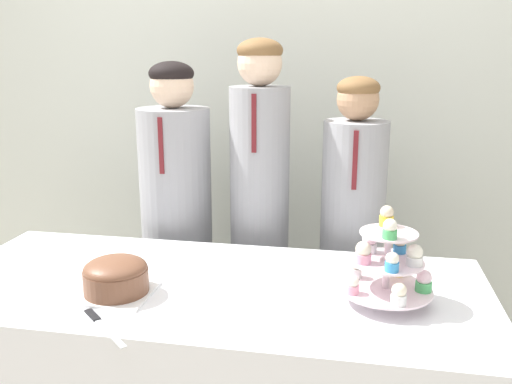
{
  "coord_description": "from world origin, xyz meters",
  "views": [
    {
      "loc": [
        0.43,
        -1.16,
        1.46
      ],
      "look_at": [
        0.14,
        0.41,
        1.05
      ],
      "focal_mm": 38.0,
      "sensor_mm": 36.0,
      "label": 1
    }
  ],
  "objects_px": {
    "student_1": "(260,230)",
    "cupcake_stand": "(387,263)",
    "round_cake": "(116,276)",
    "cake_knife": "(99,322)",
    "student_2": "(351,255)",
    "student_0": "(178,240)"
  },
  "relations": [
    {
      "from": "student_1",
      "to": "cupcake_stand",
      "type": "bearing_deg",
      "value": -52.07
    },
    {
      "from": "round_cake",
      "to": "cake_knife",
      "type": "xyz_separation_m",
      "value": [
        0.02,
        -0.17,
        -0.06
      ]
    },
    {
      "from": "cake_knife",
      "to": "student_2",
      "type": "relative_size",
      "value": 0.14
    },
    {
      "from": "round_cake",
      "to": "cake_knife",
      "type": "bearing_deg",
      "value": -81.81
    },
    {
      "from": "round_cake",
      "to": "cake_knife",
      "type": "height_order",
      "value": "round_cake"
    },
    {
      "from": "cupcake_stand",
      "to": "student_0",
      "type": "xyz_separation_m",
      "value": [
        -0.84,
        0.62,
        -0.2
      ]
    },
    {
      "from": "student_0",
      "to": "student_2",
      "type": "xyz_separation_m",
      "value": [
        0.74,
        -0.0,
        -0.02
      ]
    },
    {
      "from": "cake_knife",
      "to": "student_1",
      "type": "xyz_separation_m",
      "value": [
        0.28,
        0.88,
        -0.01
      ]
    },
    {
      "from": "student_0",
      "to": "student_1",
      "type": "relative_size",
      "value": 0.94
    },
    {
      "from": "cake_knife",
      "to": "student_0",
      "type": "relative_size",
      "value": 0.14
    },
    {
      "from": "round_cake",
      "to": "cake_knife",
      "type": "distance_m",
      "value": 0.18
    },
    {
      "from": "round_cake",
      "to": "student_2",
      "type": "relative_size",
      "value": 0.15
    },
    {
      "from": "cupcake_stand",
      "to": "student_1",
      "type": "bearing_deg",
      "value": 127.93
    },
    {
      "from": "cupcake_stand",
      "to": "student_2",
      "type": "height_order",
      "value": "student_2"
    },
    {
      "from": "round_cake",
      "to": "cupcake_stand",
      "type": "height_order",
      "value": "cupcake_stand"
    },
    {
      "from": "student_0",
      "to": "student_2",
      "type": "height_order",
      "value": "student_0"
    },
    {
      "from": "round_cake",
      "to": "student_2",
      "type": "bearing_deg",
      "value": 46.18
    },
    {
      "from": "student_2",
      "to": "round_cake",
      "type": "bearing_deg",
      "value": -133.82
    },
    {
      "from": "cake_knife",
      "to": "student_0",
      "type": "distance_m",
      "value": 0.89
    },
    {
      "from": "cupcake_stand",
      "to": "student_2",
      "type": "relative_size",
      "value": 0.2
    },
    {
      "from": "round_cake",
      "to": "student_2",
      "type": "height_order",
      "value": "student_2"
    },
    {
      "from": "student_0",
      "to": "student_1",
      "type": "xyz_separation_m",
      "value": [
        0.36,
        -0.0,
        0.07
      ]
    }
  ]
}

